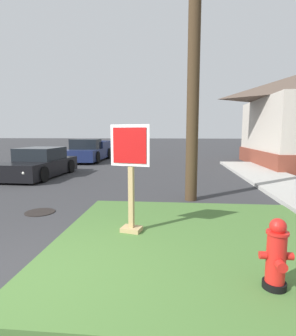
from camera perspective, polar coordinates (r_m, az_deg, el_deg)
name	(u,v)px	position (r m, az deg, el deg)	size (l,w,h in m)	color
ground_plane	(31,286)	(3.98, -23.47, -21.94)	(160.00, 160.00, 0.00)	#333335
grass_corner_patch	(194,240)	(4.97, 9.75, -14.78)	(4.81, 4.79, 0.08)	#477033
fire_hydrant	(276,256)	(3.65, 25.43, -16.42)	(0.38, 0.34, 0.86)	black
stop_sign	(131,181)	(4.93, -3.65, -2.76)	(0.73, 0.36, 1.98)	tan
manhole_cover	(40,212)	(7.09, -21.83, -8.65)	(0.70, 0.70, 0.02)	black
parked_sedan_black	(39,164)	(12.65, -21.93, 0.77)	(2.05, 4.16, 1.25)	black
pickup_truck_navy	(89,152)	(18.54, -12.37, 3.37)	(2.16, 5.19, 1.48)	#19234C
utility_pole	(194,34)	(8.04, 9.74, 26.07)	(1.61, 0.33, 8.68)	#42301E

